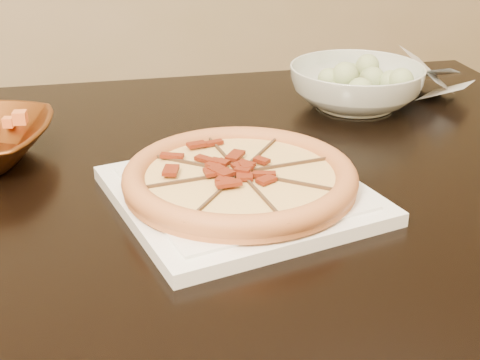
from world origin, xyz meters
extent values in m
cube|color=black|center=(-0.07, 0.16, 0.73)|extent=(1.53, 1.07, 0.04)
cylinder|color=black|center=(0.57, 0.54, 0.35)|extent=(0.07, 0.07, 0.71)
cube|color=white|center=(0.02, 0.04, 0.76)|extent=(0.34, 0.34, 0.02)
cube|color=white|center=(0.02, 0.04, 0.77)|extent=(0.29, 0.29, 0.00)
cylinder|color=#BD6E48|center=(0.02, 0.04, 0.78)|extent=(0.29, 0.29, 0.01)
torus|color=#BD6E48|center=(0.02, 0.04, 0.79)|extent=(0.30, 0.30, 0.03)
cylinder|color=#E9D489|center=(0.02, 0.04, 0.79)|extent=(0.24, 0.24, 0.01)
cube|color=#3C2A1B|center=(0.02, 0.04, 0.79)|extent=(0.02, 0.29, 0.01)
cube|color=#3C2A1B|center=(0.02, 0.04, 0.79)|extent=(0.22, 0.20, 0.01)
cube|color=#3C2A1B|center=(0.02, 0.04, 0.79)|extent=(0.29, 0.02, 0.01)
cube|color=#3C2A1B|center=(0.02, 0.04, 0.79)|extent=(0.20, 0.22, 0.01)
cube|color=maroon|center=(0.05, 0.04, 0.79)|extent=(0.02, 0.02, 0.00)
cube|color=maroon|center=(0.07, 0.06, 0.79)|extent=(0.03, 0.02, 0.00)
cube|color=maroon|center=(0.09, 0.08, 0.79)|extent=(0.03, 0.03, 0.00)
cube|color=maroon|center=(0.04, 0.06, 0.79)|extent=(0.03, 0.03, 0.00)
cube|color=maroon|center=(0.05, 0.09, 0.79)|extent=(0.02, 0.03, 0.00)
cube|color=maroon|center=(0.03, 0.12, 0.79)|extent=(0.02, 0.03, 0.00)
cube|color=maroon|center=(0.02, 0.08, 0.79)|extent=(0.02, 0.03, 0.00)
cube|color=maroon|center=(0.00, 0.10, 0.79)|extent=(0.02, 0.03, 0.00)
cube|color=maroon|center=(-0.04, 0.11, 0.79)|extent=(0.03, 0.03, 0.00)
cube|color=maroon|center=(-0.01, 0.06, 0.79)|extent=(0.03, 0.02, 0.00)
cube|color=maroon|center=(-0.05, 0.06, 0.79)|extent=(0.03, 0.02, 0.00)
cube|color=maroon|center=(0.00, 0.04, 0.79)|extent=(0.02, 0.02, 0.00)
cube|color=maroon|center=(-0.03, 0.02, 0.79)|extent=(0.03, 0.02, 0.00)
cube|color=maroon|center=(-0.04, -0.01, 0.79)|extent=(0.03, 0.03, 0.00)
cube|color=maroon|center=(0.00, 0.01, 0.79)|extent=(0.03, 0.03, 0.00)
cube|color=maroon|center=(0.00, -0.02, 0.79)|extent=(0.02, 0.03, 0.00)
cube|color=maroon|center=(0.02, -0.05, 0.79)|extent=(0.02, 0.03, 0.00)
cube|color=maroon|center=(0.03, 0.00, 0.79)|extent=(0.02, 0.03, 0.00)
cube|color=maroon|center=(0.06, -0.02, 0.79)|extent=(0.02, 0.03, 0.00)
cube|color=maroon|center=(0.04, 0.02, 0.79)|extent=(0.03, 0.03, 0.00)
cube|color=maroon|center=(0.07, 0.01, 0.79)|extent=(0.03, 0.02, 0.00)
cube|color=maroon|center=(0.10, 0.02, 0.79)|extent=(0.03, 0.02, 0.00)
imported|color=silver|center=(0.34, 0.33, 0.79)|extent=(0.24, 0.24, 0.07)
sphere|color=#A5B281|center=(0.34, 0.33, 0.84)|extent=(0.04, 0.04, 0.04)
sphere|color=#A5B281|center=(0.35, 0.34, 0.84)|extent=(0.04, 0.04, 0.04)
sphere|color=#A5B281|center=(0.35, 0.37, 0.84)|extent=(0.04, 0.04, 0.04)
sphere|color=#A5B281|center=(0.33, 0.34, 0.84)|extent=(0.04, 0.04, 0.04)
sphere|color=#A5B281|center=(0.31, 0.36, 0.84)|extent=(0.04, 0.04, 0.04)
sphere|color=#A5B281|center=(0.33, 0.33, 0.84)|extent=(0.04, 0.04, 0.04)
sphere|color=#A5B281|center=(0.31, 0.32, 0.84)|extent=(0.04, 0.04, 0.04)
sphere|color=#A5B281|center=(0.30, 0.29, 0.84)|extent=(0.04, 0.04, 0.04)
sphere|color=#A5B281|center=(0.33, 0.31, 0.84)|extent=(0.04, 0.04, 0.04)
sphere|color=#A5B281|center=(0.35, 0.30, 0.84)|extent=(0.04, 0.04, 0.04)
sphere|color=#A5B281|center=(0.34, 0.33, 0.84)|extent=(0.04, 0.04, 0.04)
cube|color=red|center=(0.36, 0.35, 0.83)|extent=(0.02, 0.02, 0.01)
cube|color=red|center=(0.31, 0.31, 0.83)|extent=(0.02, 0.02, 0.01)
camera|label=1|loc=(-0.21, -0.68, 1.14)|focal=50.00mm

